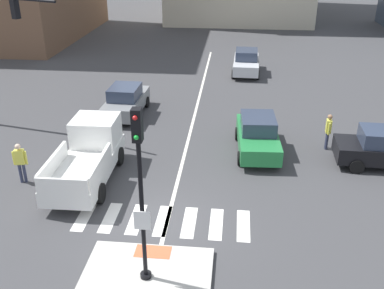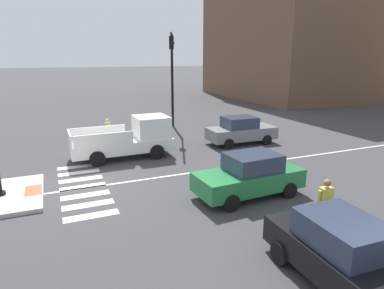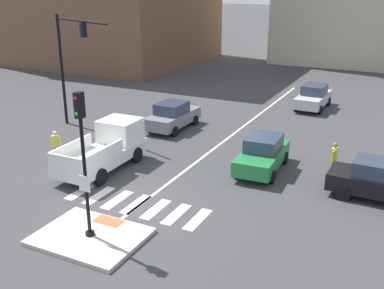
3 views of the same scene
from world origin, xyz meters
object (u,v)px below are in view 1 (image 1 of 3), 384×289
object	(u,v)px
car_green_eastbound_mid	(258,135)
pedestrian_waiting_far_side	(328,129)
car_silver_eastbound_distant	(246,62)
pickup_truck_white_westbound_near	(89,154)
car_grey_westbound_far	(126,101)
pedestrian_at_curb_left	(20,160)
signal_pole	(140,184)

from	to	relation	value
car_green_eastbound_mid	pedestrian_waiting_far_side	bearing A→B (deg)	10.75
car_silver_eastbound_distant	pickup_truck_white_westbound_near	size ratio (longest dim) A/B	0.81
pickup_truck_white_westbound_near	car_grey_westbound_far	bearing A→B (deg)	91.10
car_grey_westbound_far	pedestrian_waiting_far_side	size ratio (longest dim) A/B	2.48
pedestrian_at_curb_left	pedestrian_waiting_far_side	size ratio (longest dim) A/B	1.00
pickup_truck_white_westbound_near	pedestrian_waiting_far_side	size ratio (longest dim) A/B	3.07
car_grey_westbound_far	car_green_eastbound_mid	size ratio (longest dim) A/B	0.99
pickup_truck_white_westbound_near	pedestrian_waiting_far_side	xyz separation A→B (m)	(9.92, 3.54, 0.00)
car_grey_westbound_far	car_green_eastbound_mid	distance (m)	7.85
signal_pole	pickup_truck_white_westbound_near	bearing A→B (deg)	120.69
pickup_truck_white_westbound_near	pedestrian_at_curb_left	world-z (taller)	pickup_truck_white_westbound_near
signal_pole	pickup_truck_white_westbound_near	xyz separation A→B (m)	(-3.38, 5.70, -2.23)
car_grey_westbound_far	pickup_truck_white_westbound_near	bearing A→B (deg)	-88.90
signal_pole	pedestrian_waiting_far_side	size ratio (longest dim) A/B	3.04
pickup_truck_white_westbound_near	car_green_eastbound_mid	bearing A→B (deg)	23.48
pickup_truck_white_westbound_near	pedestrian_at_curb_left	size ratio (longest dim) A/B	3.07
car_green_eastbound_mid	car_silver_eastbound_distant	bearing A→B (deg)	91.83
pedestrian_waiting_far_side	pedestrian_at_curb_left	bearing A→B (deg)	-160.95
car_grey_westbound_far	pedestrian_waiting_far_side	world-z (taller)	pedestrian_waiting_far_side
car_silver_eastbound_distant	car_green_eastbound_mid	xyz separation A→B (m)	(0.39, -12.28, 0.00)
pedestrian_waiting_far_side	car_green_eastbound_mid	bearing A→B (deg)	-169.25
pedestrian_at_curb_left	pedestrian_waiting_far_side	bearing A→B (deg)	19.05
car_silver_eastbound_distant	pickup_truck_white_westbound_near	world-z (taller)	pickup_truck_white_westbound_near
car_silver_eastbound_distant	pickup_truck_white_westbound_near	xyz separation A→B (m)	(-6.37, -15.21, 0.17)
pedestrian_waiting_far_side	signal_pole	bearing A→B (deg)	-125.28
car_grey_westbound_far	car_silver_eastbound_distant	xyz separation A→B (m)	(6.50, 8.51, 0.00)
car_green_eastbound_mid	pedestrian_at_curb_left	world-z (taller)	pedestrian_at_curb_left
car_green_eastbound_mid	pickup_truck_white_westbound_near	size ratio (longest dim) A/B	0.82
signal_pole	car_grey_westbound_far	distance (m)	13.11
car_green_eastbound_mid	pickup_truck_white_westbound_near	xyz separation A→B (m)	(-6.76, -2.94, 0.17)
signal_pole	car_green_eastbound_mid	xyz separation A→B (m)	(3.38, 8.64, -2.39)
pickup_truck_white_westbound_near	pedestrian_at_curb_left	bearing A→B (deg)	-163.25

